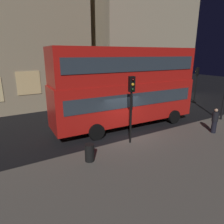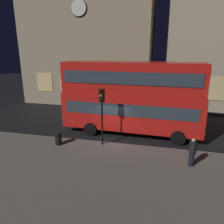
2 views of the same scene
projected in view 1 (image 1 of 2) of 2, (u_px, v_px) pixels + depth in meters
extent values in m
plane|color=black|center=(124.00, 136.00, 13.16)|extent=(80.00, 80.00, 0.00)
cube|color=#5B564F|center=(196.00, 178.00, 8.62)|extent=(44.00, 9.47, 0.12)
cube|color=#F2D18C|center=(29.00, 83.00, 17.57)|extent=(1.97, 0.06, 2.02)
cube|color=#E5C67F|center=(63.00, 81.00, 19.08)|extent=(1.97, 0.06, 2.12)
cube|color=tan|center=(136.00, 17.00, 26.03)|extent=(13.12, 9.03, 19.62)
cube|color=#F2D18C|center=(130.00, 79.00, 22.40)|extent=(1.68, 0.06, 2.54)
cube|color=#F2D18C|center=(148.00, 75.00, 23.61)|extent=(1.68, 0.06, 2.25)
cube|color=#F9E09E|center=(165.00, 74.00, 24.89)|extent=(1.68, 0.06, 2.04)
cube|color=#E5C67F|center=(179.00, 77.00, 26.33)|extent=(1.68, 0.06, 2.54)
cube|color=red|center=(126.00, 101.00, 14.50)|extent=(10.74, 2.93, 2.77)
cube|color=red|center=(126.00, 65.00, 13.79)|extent=(10.52, 2.87, 2.32)
cube|color=#2D3842|center=(126.00, 96.00, 14.40)|extent=(9.89, 2.95, 0.90)
cube|color=#2D3842|center=(126.00, 63.00, 13.75)|extent=(9.89, 2.95, 0.90)
cube|color=#F2D84C|center=(182.00, 55.00, 16.01)|extent=(0.14, 1.50, 0.44)
sphere|color=white|center=(171.00, 104.00, 17.91)|extent=(0.24, 0.24, 0.24)
sphere|color=white|center=(186.00, 108.00, 16.54)|extent=(0.24, 0.24, 0.24)
cylinder|color=black|center=(152.00, 109.00, 17.64)|extent=(1.04, 0.28, 1.04)
cylinder|color=black|center=(174.00, 117.00, 15.44)|extent=(1.04, 0.28, 1.04)
cylinder|color=black|center=(82.00, 120.00, 14.65)|extent=(1.04, 0.28, 1.04)
cylinder|color=black|center=(97.00, 132.00, 12.45)|extent=(1.04, 0.28, 1.04)
cylinder|color=black|center=(131.00, 118.00, 11.51)|extent=(0.12, 0.12, 3.06)
cube|color=black|center=(132.00, 84.00, 10.97)|extent=(0.36, 0.31, 0.85)
sphere|color=black|center=(133.00, 79.00, 10.76)|extent=(0.17, 0.17, 0.17)
sphere|color=orange|center=(133.00, 84.00, 10.83)|extent=(0.17, 0.17, 0.17)
sphere|color=black|center=(133.00, 89.00, 10.91)|extent=(0.17, 0.17, 0.17)
cylinder|color=black|center=(195.00, 88.00, 22.44)|extent=(0.12, 0.12, 2.91)
cube|color=black|center=(197.00, 71.00, 21.91)|extent=(0.38, 0.33, 0.85)
sphere|color=black|center=(196.00, 69.00, 21.93)|extent=(0.17, 0.17, 0.17)
sphere|color=orange|center=(196.00, 71.00, 22.01)|extent=(0.17, 0.17, 0.17)
sphere|color=black|center=(196.00, 74.00, 22.08)|extent=(0.17, 0.17, 0.17)
cylinder|color=black|center=(214.00, 127.00, 13.31)|extent=(0.32, 0.32, 0.81)
cylinder|color=black|center=(215.00, 117.00, 13.11)|extent=(0.40, 0.40, 0.63)
sphere|color=tan|center=(216.00, 110.00, 12.99)|extent=(0.22, 0.22, 0.22)
cylinder|color=black|center=(90.00, 153.00, 9.77)|extent=(0.46, 0.46, 0.88)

